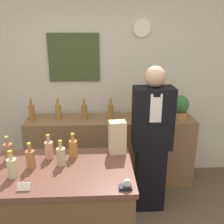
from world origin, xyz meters
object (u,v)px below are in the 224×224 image
Objects in this scene: potted_plant at (180,107)px; shopkeeper at (151,142)px; paper_bag at (117,137)px; tape_dispenser at (126,186)px.

shopkeeper is at bearing -132.06° from potted_plant.
paper_bag is at bearing -129.96° from shopkeeper.
potted_plant is 3.34× the size of tape_dispenser.
shopkeeper reaches higher than paper_bag.
tape_dispenser is at bearing -87.40° from paper_bag.
potted_plant is 1.32m from paper_bag.
potted_plant is at bearing 61.14° from tape_dispenser.
potted_plant is (0.45, 0.50, 0.24)m from shopkeeper.
paper_bag is 3.26× the size of tape_dispenser.
shopkeeper is 5.55× the size of potted_plant.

